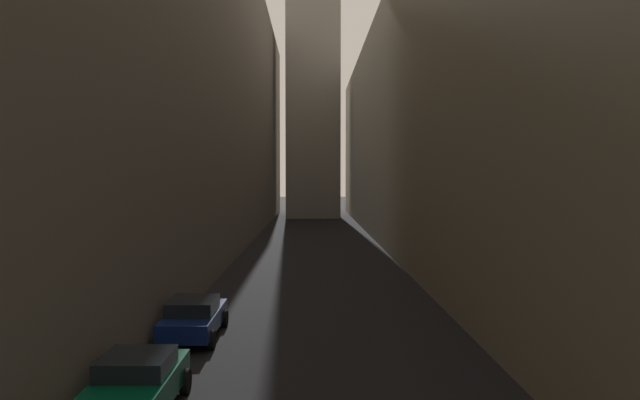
% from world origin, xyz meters
% --- Properties ---
extents(ground_plane, '(264.00, 264.00, 0.00)m').
position_xyz_m(ground_plane, '(0.00, 48.00, 0.00)').
color(ground_plane, black).
extents(building_block_left, '(11.54, 108.00, 26.00)m').
position_xyz_m(building_block_left, '(-11.27, 50.00, 13.00)').
color(building_block_left, '#60594F').
rests_on(building_block_left, ground).
extents(building_block_right, '(11.57, 108.00, 20.30)m').
position_xyz_m(building_block_right, '(11.29, 50.00, 10.15)').
color(building_block_right, gray).
rests_on(building_block_right, ground).
extents(parked_car_left_third, '(1.95, 3.92, 1.47)m').
position_xyz_m(parked_car_left_third, '(-4.40, 17.20, 0.77)').
color(parked_car_left_third, '#05472D').
rests_on(parked_car_left_third, ground).
extents(parked_car_left_far, '(1.96, 4.44, 1.42)m').
position_xyz_m(parked_car_left_far, '(-4.40, 24.13, 0.74)').
color(parked_car_left_far, navy).
rests_on(parked_car_left_far, ground).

